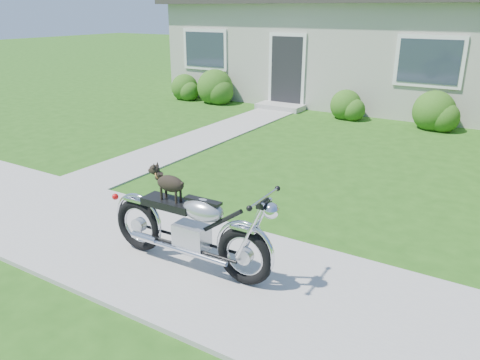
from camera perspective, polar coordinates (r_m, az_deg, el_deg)
name	(u,v)px	position (r m, az deg, el deg)	size (l,w,h in m)	color
ground	(93,229)	(6.83, -17.48, -5.66)	(80.00, 80.00, 0.00)	#235114
sidewalk	(93,227)	(6.82, -17.50, -5.51)	(24.00, 2.20, 0.04)	#9E9B93
walkway	(211,135)	(11.28, -3.52, 5.50)	(1.20, 8.00, 0.03)	#9E9B93
house	(370,31)	(16.63, 15.55, 17.05)	(12.60, 7.03, 4.50)	#B6B2A4
shrub_row	(311,99)	(13.70, 8.65, 9.71)	(10.64, 1.15, 1.15)	#2E5B18
potted_plant_left	(216,90)	(15.35, -2.99, 10.85)	(0.69, 0.60, 0.77)	#185B20
potted_plant_right	(347,105)	(13.38, 12.97, 8.93)	(0.41, 0.41, 0.74)	#1C6620
motorcycle_with_dog	(191,227)	(5.34, -6.05, -5.66)	(2.22, 0.60, 1.16)	black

